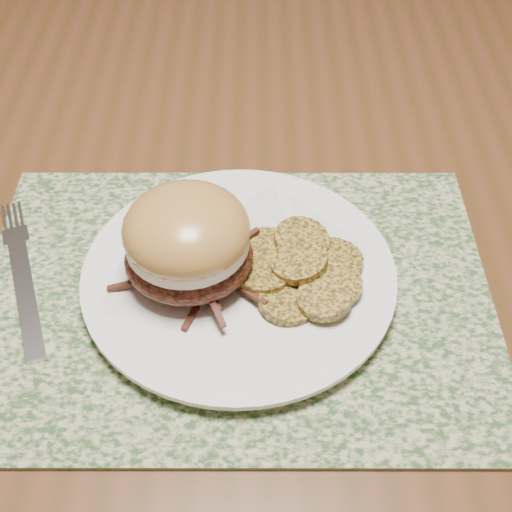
{
  "coord_description": "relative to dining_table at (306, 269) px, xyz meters",
  "views": [
    {
      "loc": [
        -0.05,
        -0.51,
        1.23
      ],
      "look_at": [
        -0.05,
        -0.1,
        0.79
      ],
      "focal_mm": 50.0,
      "sensor_mm": 36.0,
      "label": 1
    }
  ],
  "objects": [
    {
      "name": "fork",
      "position": [
        -0.26,
        -0.09,
        0.09
      ],
      "size": [
        0.08,
        0.19,
        0.0
      ],
      "rotation": [
        0.0,
        0.0,
        0.34
      ],
      "color": "silver",
      "rests_on": "placemat"
    },
    {
      "name": "roasted_potatoes",
      "position": [
        -0.02,
        -0.1,
        0.11
      ],
      "size": [
        0.13,
        0.13,
        0.03
      ],
      "color": "olive",
      "rests_on": "dinner_plate"
    },
    {
      "name": "placemat",
      "position": [
        -0.07,
        -0.11,
        0.08
      ],
      "size": [
        0.45,
        0.33,
        0.0
      ],
      "primitive_type": "cube",
      "color": "#31522A",
      "rests_on": "dining_table"
    },
    {
      "name": "dinner_plate",
      "position": [
        -0.07,
        -0.09,
        0.09
      ],
      "size": [
        0.26,
        0.26,
        0.02
      ],
      "primitive_type": "cylinder",
      "color": "white",
      "rests_on": "placemat"
    },
    {
      "name": "dining_table",
      "position": [
        0.0,
        0.0,
        0.0
      ],
      "size": [
        1.5,
        0.9,
        0.75
      ],
      "color": "brown",
      "rests_on": "ground"
    },
    {
      "name": "pork_sandwich",
      "position": [
        -0.11,
        -0.1,
        0.14
      ],
      "size": [
        0.12,
        0.12,
        0.08
      ],
      "rotation": [
        0.0,
        0.0,
        0.11
      ],
      "color": "black",
      "rests_on": "dinner_plate"
    }
  ]
}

